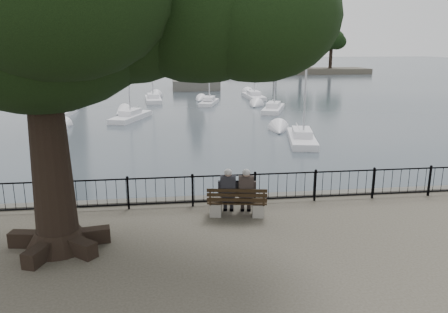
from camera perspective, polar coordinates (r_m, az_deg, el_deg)
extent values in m
cube|color=#484641|center=(14.74, -0.24, -7.45)|extent=(200.00, 0.40, 1.20)
plane|color=#26333C|center=(113.75, -6.44, 11.34)|extent=(260.00, 260.00, 0.00)
cube|color=black|center=(13.78, 0.00, -2.50)|extent=(22.00, 0.04, 0.04)
cube|color=black|center=(14.04, 0.00, -5.74)|extent=(22.00, 0.04, 0.04)
cube|color=slate|center=(13.21, -1.09, -6.83)|extent=(0.41, 0.49, 0.40)
cube|color=slate|center=(13.20, 4.48, -6.90)|extent=(0.41, 0.49, 0.40)
cube|color=black|center=(13.11, 1.70, -5.89)|extent=(1.82, 0.77, 0.04)
cube|color=black|center=(12.76, 1.70, -5.07)|extent=(1.75, 0.33, 0.39)
cube|color=black|center=(13.08, 0.54, -5.38)|extent=(0.40, 0.35, 0.24)
cube|color=black|center=(12.86, 0.53, -3.98)|extent=(0.46, 0.30, 0.59)
sphere|color=tan|center=(12.77, 0.54, -2.17)|extent=(0.23, 0.23, 0.23)
ellipsoid|color=#9D9C9C|center=(12.74, 0.54, -2.06)|extent=(0.24, 0.24, 0.20)
cube|color=black|center=(13.46, 0.57, -6.33)|extent=(0.38, 0.48, 0.44)
cube|color=black|center=(13.07, 2.88, -5.41)|extent=(0.40, 0.35, 0.24)
cube|color=black|center=(12.85, 2.91, -4.01)|extent=(0.46, 0.30, 0.59)
sphere|color=tan|center=(12.76, 2.93, -2.20)|extent=(0.23, 0.23, 0.23)
ellipsoid|color=#9D9C9C|center=(12.73, 2.93, -2.08)|extent=(0.24, 0.24, 0.20)
cube|color=black|center=(13.46, 2.85, -6.35)|extent=(0.38, 0.48, 0.44)
cone|color=black|center=(11.99, -20.76, -9.91)|extent=(1.65, 1.65, 0.48)
cone|color=black|center=(11.20, -21.97, 2.64)|extent=(1.07, 1.07, 5.81)
ellipsoid|color=black|center=(11.02, -23.34, 16.56)|extent=(5.62, 5.62, 4.38)
ellipsoid|color=black|center=(11.10, -13.29, 19.30)|extent=(5.04, 5.04, 3.93)
ellipsoid|color=black|center=(10.78, -3.07, 18.77)|extent=(4.46, 4.46, 3.48)
ellipsoid|color=black|center=(10.55, 4.29, 17.79)|extent=(3.87, 3.87, 3.02)
cube|color=#484641|center=(74.59, -20.08, 9.44)|extent=(9.64, 9.64, 1.40)
cone|color=slate|center=(74.69, -20.91, 18.60)|extent=(6.17, 6.17, 23.13)
cube|color=#484641|center=(60.92, -3.75, 9.34)|extent=(6.23, 6.23, 1.40)
cube|color=slate|center=(60.75, -3.79, 11.76)|extent=(2.28, 2.70, 4.15)
cube|color=#484641|center=(60.69, -3.82, 13.86)|extent=(2.70, 3.11, 0.30)
cube|color=slate|center=(61.00, -3.86, 14.69)|extent=(1.35, 2.28, 1.45)
cube|color=slate|center=(59.97, -3.81, 15.39)|extent=(1.56, 1.04, 1.66)
sphere|color=slate|center=(59.58, -3.80, 16.49)|extent=(1.76, 1.76, 1.76)
cube|color=silver|center=(31.90, -21.61, 2.78)|extent=(1.41, 4.70, 0.52)
cube|color=silver|center=(31.81, -21.70, 3.66)|extent=(1.00, 1.92, 0.39)
cylinder|color=silver|center=(31.13, -22.49, 10.71)|extent=(0.10, 0.10, 8.29)
cube|color=silver|center=(36.77, -12.07, 4.90)|extent=(3.27, 5.56, 0.60)
cube|color=silver|center=(36.69, -12.11, 5.67)|extent=(1.79, 2.43, 0.45)
cylinder|color=silver|center=(35.99, -12.63, 14.39)|extent=(0.12, 0.12, 11.53)
cube|color=silver|center=(28.10, 10.10, 2.11)|extent=(2.62, 5.69, 0.61)
cube|color=silver|center=(28.00, 10.14, 3.11)|extent=(1.56, 2.42, 0.46)
cylinder|color=silver|center=(27.20, 10.76, 12.37)|extent=(0.12, 0.12, 9.45)
cube|color=silver|center=(40.81, 6.46, 6.05)|extent=(3.31, 5.57, 0.60)
cube|color=silver|center=(40.74, 6.48, 6.75)|extent=(1.80, 2.44, 0.45)
cylinder|color=silver|center=(40.09, 6.77, 13.15)|extent=(0.12, 0.12, 9.51)
cube|color=silver|center=(40.11, -20.50, 5.09)|extent=(1.63, 5.43, 0.60)
cube|color=silver|center=(40.04, -20.56, 5.79)|extent=(1.15, 2.22, 0.45)
cylinder|color=silver|center=(39.38, -21.36, 13.42)|extent=(0.12, 0.12, 11.08)
cube|color=silver|center=(45.29, -1.95, 6.96)|extent=(2.53, 4.82, 0.52)
cube|color=silver|center=(45.23, -1.95, 7.59)|extent=(1.43, 2.08, 0.39)
cylinder|color=silver|center=(44.67, -1.97, 12.89)|extent=(0.10, 0.10, 8.78)
cube|color=silver|center=(50.32, 3.89, 7.69)|extent=(1.82, 5.92, 0.65)
cube|color=silver|center=(50.26, 3.90, 8.26)|extent=(1.27, 2.43, 0.49)
cylinder|color=silver|center=(49.66, 4.06, 13.35)|extent=(0.13, 0.13, 9.35)
cube|color=silver|center=(48.25, -9.23, 7.25)|extent=(2.03, 5.78, 0.63)
cube|color=silver|center=(48.19, -9.25, 7.84)|extent=(1.34, 2.40, 0.47)
cylinder|color=silver|center=(47.59, -9.59, 15.71)|extent=(0.13, 0.13, 13.60)
cube|color=#3F3B31|center=(94.57, 9.39, 10.93)|extent=(30.00, 8.00, 1.20)
cylinder|color=black|center=(91.23, 6.73, 12.47)|extent=(0.70, 0.70, 4.00)
ellipsoid|color=black|center=(91.19, 6.81, 14.99)|extent=(5.20, 5.20, 4.16)
cylinder|color=black|center=(94.75, 10.05, 12.43)|extent=(0.70, 0.70, 4.00)
ellipsoid|color=black|center=(94.70, 10.16, 14.84)|extent=(5.20, 5.20, 4.16)
cylinder|color=black|center=(95.73, 13.75, 12.26)|extent=(0.70, 0.70, 4.00)
ellipsoid|color=black|center=(95.69, 13.89, 14.65)|extent=(5.20, 5.20, 4.16)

